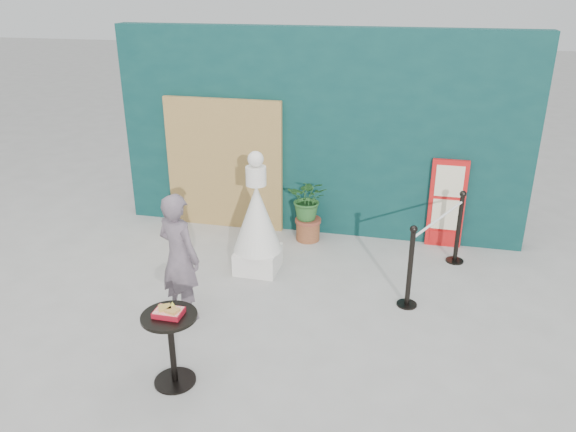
% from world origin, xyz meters
% --- Properties ---
extents(ground, '(60.00, 60.00, 0.00)m').
position_xyz_m(ground, '(0.00, 0.00, 0.00)').
color(ground, '#ADAAA5').
rests_on(ground, ground).
extents(back_wall, '(6.00, 0.30, 3.00)m').
position_xyz_m(back_wall, '(0.00, 3.15, 1.50)').
color(back_wall, '#0B3132').
rests_on(back_wall, ground).
extents(bamboo_fence, '(1.80, 0.08, 2.00)m').
position_xyz_m(bamboo_fence, '(-1.40, 2.94, 1.00)').
color(bamboo_fence, tan).
rests_on(bamboo_fence, ground).
extents(woman, '(0.64, 0.54, 1.50)m').
position_xyz_m(woman, '(-1.04, 0.36, 0.75)').
color(woman, slate).
rests_on(woman, ground).
extents(menu_board, '(0.50, 0.07, 1.30)m').
position_xyz_m(menu_board, '(1.90, 2.95, 0.65)').
color(menu_board, red).
rests_on(menu_board, ground).
extents(statue, '(0.64, 0.64, 1.64)m').
position_xyz_m(statue, '(-0.51, 1.63, 0.67)').
color(statue, white).
rests_on(statue, ground).
extents(cafe_table, '(0.52, 0.52, 0.75)m').
position_xyz_m(cafe_table, '(-0.66, -0.75, 0.50)').
color(cafe_table, black).
rests_on(cafe_table, ground).
extents(food_basket, '(0.26, 0.19, 0.11)m').
position_xyz_m(food_basket, '(-0.66, -0.74, 0.79)').
color(food_basket, '#A91222').
rests_on(food_basket, cafe_table).
extents(planter, '(0.57, 0.49, 0.97)m').
position_xyz_m(planter, '(-0.05, 2.71, 0.56)').
color(planter, brown).
rests_on(planter, ground).
extents(stanchion_barrier, '(0.84, 1.54, 1.03)m').
position_xyz_m(stanchion_barrier, '(1.76, 1.82, 0.49)').
color(stanchion_barrier, black).
rests_on(stanchion_barrier, ground).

